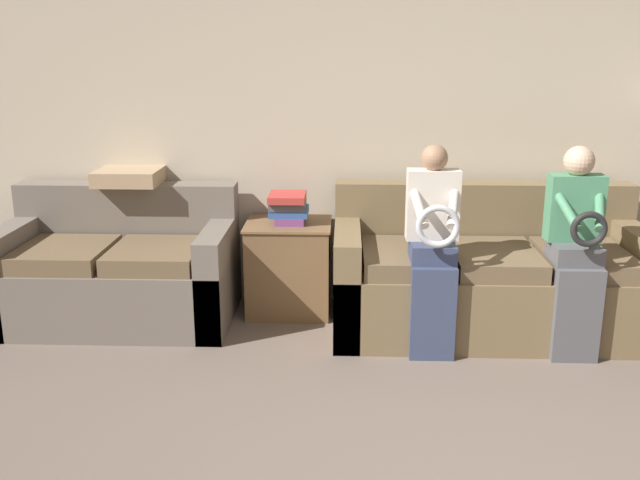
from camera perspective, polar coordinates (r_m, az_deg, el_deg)
wall_back at (r=4.95m, az=9.63°, el=9.48°), size 7.50×0.06×2.55m
couch_main at (r=4.68m, az=13.29°, el=-3.03°), size 1.96×0.92×0.89m
couch_side at (r=4.88m, az=-15.79°, el=-2.53°), size 1.50×0.85×0.86m
child_left_seated at (r=4.15m, az=9.03°, el=-0.22°), size 0.31×0.37×1.22m
child_right_seated at (r=4.33m, az=19.82°, el=-0.25°), size 0.32×0.38×1.22m
side_shelf at (r=4.83m, az=-2.51°, el=-2.09°), size 0.57×0.50×0.62m
book_stack at (r=4.72m, az=-2.53°, el=2.62°), size 0.25×0.29×0.20m
throw_pillow at (r=5.00m, az=-14.96°, el=4.97°), size 0.42×0.42×0.10m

